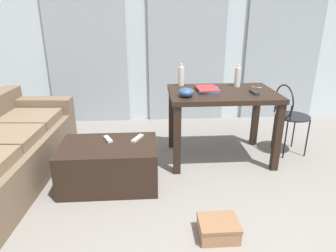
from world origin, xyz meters
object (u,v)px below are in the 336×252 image
at_px(book_stack, 208,89).
at_px(scissors, 256,87).
at_px(coffee_table, 109,165).
at_px(tv_remote_primary, 108,139).
at_px(bowl, 186,92).
at_px(tv_remote_on_table, 254,92).
at_px(bottle_near, 238,77).
at_px(tv_remote_secondary, 137,138).
at_px(shoebox, 218,228).
at_px(wire_chair, 288,111).
at_px(bottle_far, 181,76).
at_px(craft_table, 222,102).

height_order(book_stack, scissors, book_stack).
bearing_deg(book_stack, coffee_table, -152.68).
bearing_deg(tv_remote_primary, scissors, -5.44).
bearing_deg(bowl, book_stack, 41.23).
height_order(book_stack, tv_remote_on_table, book_stack).
relative_size(bottle_near, tv_remote_secondary, 1.33).
bearing_deg(bottle_near, coffee_table, -153.12).
bearing_deg(tv_remote_secondary, shoebox, -30.21).
relative_size(wire_chair, tv_remote_on_table, 4.92).
bearing_deg(tv_remote_on_table, shoebox, -119.98).
height_order(coffee_table, book_stack, book_stack).
height_order(bottle_far, tv_remote_on_table, bottle_far).
distance_m(bowl, shoebox, 1.34).
bearing_deg(tv_remote_on_table, book_stack, 159.24).
xyz_separation_m(coffee_table, scissors, (1.58, 0.65, 0.57)).
bearing_deg(craft_table, shoebox, -103.03).
bearing_deg(book_stack, craft_table, -11.34).
bearing_deg(tv_remote_on_table, scissors, 64.81).
height_order(bowl, tv_remote_primary, bowl).
relative_size(coffee_table, wire_chair, 1.09).
relative_size(bottle_near, tv_remote_primary, 1.55).
xyz_separation_m(coffee_table, bowl, (0.76, 0.30, 0.61)).
bearing_deg(bowl, wire_chair, 12.39).
bearing_deg(coffee_table, tv_remote_on_table, 14.47).
height_order(craft_table, scissors, scissors).
distance_m(bottle_near, tv_remote_secondary, 1.35).
xyz_separation_m(coffee_table, craft_table, (1.17, 0.50, 0.45)).
bearing_deg(tv_remote_on_table, wire_chair, 17.53).
bearing_deg(shoebox, book_stack, 83.74).
distance_m(craft_table, book_stack, 0.21).
height_order(coffee_table, scissors, scissors).
relative_size(tv_remote_primary, shoebox, 0.54).
bearing_deg(wire_chair, bottle_near, 166.10).
xyz_separation_m(coffee_table, bottle_far, (0.76, 0.80, 0.68)).
bearing_deg(shoebox, wire_chair, 51.49).
distance_m(tv_remote_on_table, tv_remote_primary, 1.55).
bearing_deg(wire_chair, scissors, 167.18).
bearing_deg(shoebox, tv_remote_primary, 134.06).
relative_size(tv_remote_secondary, shoebox, 0.63).
xyz_separation_m(wire_chair, tv_remote_secondary, (-1.69, -0.45, -0.09)).
xyz_separation_m(wire_chair, tv_remote_primary, (-1.97, -0.45, -0.09)).
height_order(craft_table, wire_chair, wire_chair).
distance_m(craft_table, shoebox, 1.45).
relative_size(bowl, tv_remote_secondary, 0.83).
bearing_deg(tv_remote_primary, tv_remote_secondary, -24.72).
bearing_deg(book_stack, shoebox, -96.26).
bearing_deg(bowl, coffee_table, -158.55).
xyz_separation_m(craft_table, shoebox, (-0.30, -1.30, -0.59)).
relative_size(bottle_near, bottle_far, 0.99).
bearing_deg(scissors, tv_remote_secondary, -157.74).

